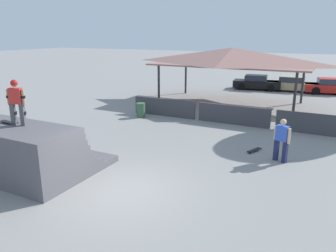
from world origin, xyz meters
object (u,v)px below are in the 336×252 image
object	(u,v)px
bystander_walking	(282,138)
parked_car_red	(331,87)
skater_on_deck	(16,99)
trash_bin	(141,110)
skateboard_on_deck	(9,122)
parked_car_black	(257,83)
skateboard_on_ground	(254,150)
parked_car_tan	(293,84)

from	to	relation	value
bystander_walking	parked_car_red	world-z (taller)	bystander_walking
parked_car_red	bystander_walking	bearing A→B (deg)	-105.47
skater_on_deck	trash_bin	size ratio (longest dim) A/B	1.83
skater_on_deck	bystander_walking	world-z (taller)	skater_on_deck
skateboard_on_deck	parked_car_black	size ratio (longest dim) A/B	0.20
parked_car_black	parked_car_red	world-z (taller)	same
trash_bin	parked_car_black	bearing A→B (deg)	73.14
skateboard_on_deck	trash_bin	world-z (taller)	skateboard_on_deck
parked_car_black	parked_car_red	bearing A→B (deg)	-1.29
skater_on_deck	trash_bin	xyz separation A→B (m)	(-0.72, 9.00, -2.30)
skater_on_deck	trash_bin	world-z (taller)	skater_on_deck
skateboard_on_deck	skateboard_on_ground	size ratio (longest dim) A/B	0.96
skater_on_deck	parked_car_red	distance (m)	24.67
skateboard_on_ground	parked_car_red	world-z (taller)	parked_car_red
skateboard_on_deck	skateboard_on_ground	world-z (taller)	skateboard_on_deck
skateboard_on_ground	parked_car_black	size ratio (longest dim) A/B	0.21
skater_on_deck	skateboard_on_deck	world-z (taller)	skater_on_deck
skater_on_deck	parked_car_black	bearing A→B (deg)	59.36
skateboard_on_ground	parked_car_black	xyz separation A→B (m)	(-3.41, 16.13, 0.54)
skater_on_deck	parked_car_tan	size ratio (longest dim) A/B	0.35
skateboard_on_deck	parked_car_black	xyz separation A→B (m)	(3.75, 22.22, -1.29)
skater_on_deck	skateboard_on_deck	bearing A→B (deg)	160.18
skateboard_on_deck	bystander_walking	xyz separation A→B (m)	(8.30, 5.45, -0.94)
skateboard_on_ground	trash_bin	distance (m)	7.97
bystander_walking	skateboard_on_ground	world-z (taller)	bystander_walking
skater_on_deck	parked_car_red	bearing A→B (deg)	45.74
parked_car_tan	parked_car_red	distance (m)	2.97
skateboard_on_deck	skateboard_on_ground	distance (m)	9.57
skater_on_deck	skateboard_on_ground	world-z (taller)	skater_on_deck
bystander_walking	parked_car_red	distance (m)	17.42
bystander_walking	parked_car_tan	world-z (taller)	bystander_walking
skateboard_on_ground	parked_car_black	bearing A→B (deg)	-146.73
skateboard_on_deck	bystander_walking	distance (m)	9.97
parked_car_tan	parked_car_red	size ratio (longest dim) A/B	1.02
skater_on_deck	parked_car_red	xyz separation A→B (m)	(9.21, 22.78, -2.12)
bystander_walking	trash_bin	bearing A→B (deg)	-1.18
bystander_walking	skateboard_on_ground	bearing A→B (deg)	-7.70
skateboard_on_deck	parked_car_red	bearing A→B (deg)	71.05
trash_bin	parked_car_red	bearing A→B (deg)	54.21
skateboard_on_deck	parked_car_red	world-z (taller)	skateboard_on_deck
skateboard_on_ground	skater_on_deck	bearing A→B (deg)	-26.43
trash_bin	parked_car_black	xyz separation A→B (m)	(4.00, 13.19, 0.18)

